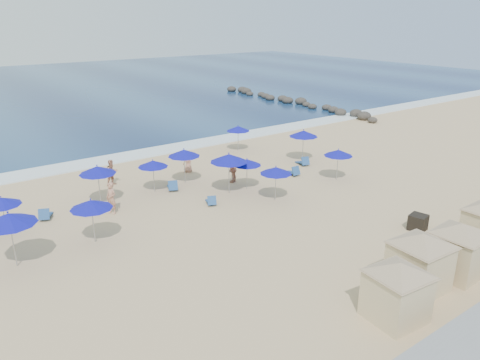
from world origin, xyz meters
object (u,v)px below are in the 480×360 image
(umbrella_3, at_px, (91,204))
(umbrella_11, at_px, (338,153))
(trash_bin, at_px, (418,222))
(umbrella_7, at_px, (184,153))
(rock_jetty, at_px, (292,101))
(beachgoer_0, at_px, (111,198))
(umbrella_4, at_px, (153,164))
(umbrella_8, at_px, (276,170))
(umbrella_0, at_px, (1,201))
(cabana_1, at_px, (421,254))
(umbrella_5, at_px, (229,158))
(umbrella_6, at_px, (247,162))
(umbrella_10, at_px, (303,134))
(cabana_2, at_px, (459,243))
(beachgoer_1, at_px, (112,173))
(beachgoer_3, at_px, (188,161))
(umbrella_1, at_px, (9,219))
(cabana_0, at_px, (398,284))
(beachgoer_2, at_px, (233,169))
(umbrella_2, at_px, (97,170))
(umbrella_9, at_px, (238,129))

(umbrella_3, xyz_separation_m, umbrella_11, (16.49, -0.68, -0.11))
(trash_bin, relative_size, umbrella_7, 0.34)
(rock_jetty, relative_size, beachgoer_0, 14.53)
(trash_bin, distance_m, umbrella_4, 15.73)
(umbrella_3, distance_m, umbrella_8, 10.78)
(umbrella_0, distance_m, umbrella_7, 11.32)
(umbrella_3, bearing_deg, umbrella_0, 134.39)
(umbrella_4, height_order, umbrella_11, umbrella_11)
(cabana_1, relative_size, umbrella_5, 1.61)
(umbrella_6, height_order, umbrella_10, umbrella_10)
(umbrella_6, xyz_separation_m, umbrella_10, (7.14, 2.38, 0.34))
(cabana_2, xyz_separation_m, beachgoer_1, (-7.53, 19.44, -0.64))
(beachgoer_0, bearing_deg, umbrella_10, 72.39)
(cabana_1, bearing_deg, beachgoer_1, 105.38)
(umbrella_0, bearing_deg, trash_bin, -34.61)
(umbrella_7, bearing_deg, beachgoer_0, -161.19)
(umbrella_4, bearing_deg, beachgoer_0, -153.61)
(umbrella_5, height_order, beachgoer_1, umbrella_5)
(umbrella_7, relative_size, beachgoer_1, 1.39)
(cabana_1, height_order, umbrella_4, cabana_1)
(trash_bin, relative_size, beachgoer_0, 0.45)
(umbrella_3, height_order, beachgoer_1, umbrella_3)
(umbrella_0, bearing_deg, cabana_2, -46.52)
(umbrella_4, height_order, beachgoer_3, umbrella_4)
(umbrella_1, bearing_deg, umbrella_8, -3.32)
(cabana_1, distance_m, umbrella_6, 13.38)
(cabana_0, bearing_deg, umbrella_7, 85.98)
(umbrella_1, distance_m, umbrella_10, 21.68)
(umbrella_0, distance_m, umbrella_8, 14.74)
(cabana_1, distance_m, umbrella_7, 16.72)
(beachgoer_2, bearing_deg, umbrella_0, -28.92)
(rock_jetty, bearing_deg, umbrella_2, -150.72)
(trash_bin, bearing_deg, umbrella_9, 73.48)
(cabana_0, xyz_separation_m, umbrella_0, (-10.00, 15.91, 0.39))
(cabana_2, bearing_deg, beachgoer_2, 93.15)
(rock_jetty, relative_size, beachgoer_2, 14.45)
(umbrella_8, distance_m, beachgoer_3, 7.98)
(cabana_2, distance_m, umbrella_1, 19.22)
(rock_jetty, relative_size, cabana_0, 6.60)
(umbrella_10, xyz_separation_m, beachgoer_3, (-8.43, 2.84, -1.35))
(rock_jetty, relative_size, umbrella_7, 11.15)
(umbrella_10, distance_m, beachgoer_1, 14.26)
(umbrella_3, height_order, umbrella_6, umbrella_3)
(beachgoer_2, bearing_deg, rock_jetty, -167.50)
(cabana_1, distance_m, cabana_2, 2.30)
(umbrella_8, height_order, beachgoer_2, umbrella_8)
(umbrella_1, distance_m, umbrella_4, 10.34)
(umbrella_0, height_order, umbrella_6, umbrella_0)
(umbrella_7, bearing_deg, trash_bin, -65.52)
(trash_bin, distance_m, umbrella_3, 16.50)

